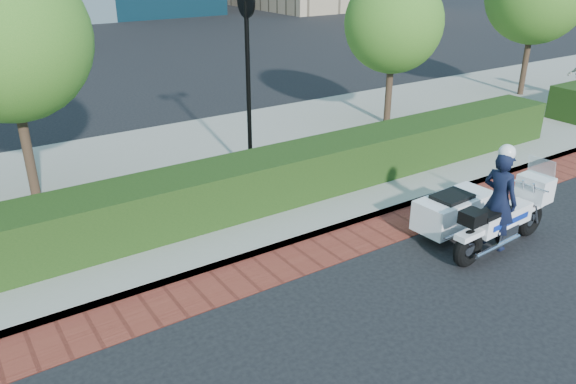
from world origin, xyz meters
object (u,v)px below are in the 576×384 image
tree_c (394,23)px  police_motorcycle (482,209)px  tree_b (6,39)px  lamppost (247,52)px

tree_c → police_motorcycle: (-3.62, -6.36, -2.35)m
police_motorcycle → tree_b: bearing=131.7°
tree_b → tree_c: tree_b is taller
tree_b → lamppost: bearing=-16.1°
lamppost → tree_c: tree_c is taller
lamppost → police_motorcycle: (1.88, -5.06, -2.26)m
lamppost → police_motorcycle: bearing=-69.6°
tree_b → police_motorcycle: (6.38, -6.36, -2.73)m
tree_c → tree_b: bearing=180.0°
tree_c → police_motorcycle: 7.68m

